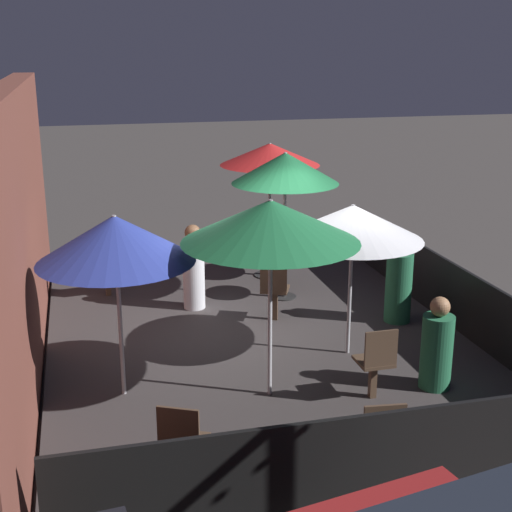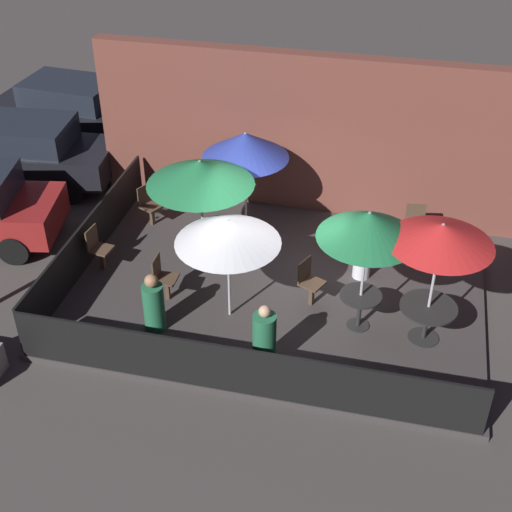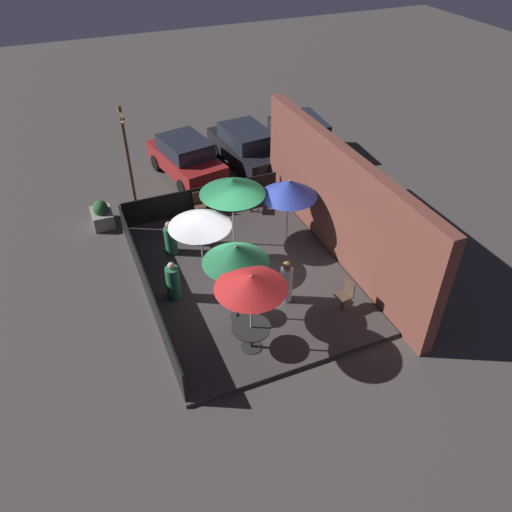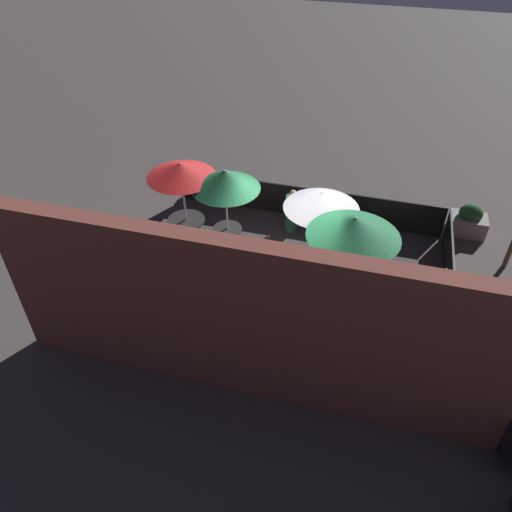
{
  "view_description": "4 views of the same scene",
  "coord_description": "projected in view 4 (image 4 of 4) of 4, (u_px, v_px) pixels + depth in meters",
  "views": [
    {
      "loc": [
        -9.05,
        2.36,
        4.19
      ],
      "look_at": [
        0.44,
        -0.03,
        1.25
      ],
      "focal_mm": 50.0,
      "sensor_mm": 36.0,
      "label": 1
    },
    {
      "loc": [
        2.16,
        -10.83,
        8.61
      ],
      "look_at": [
        -0.34,
        -0.32,
        1.0
      ],
      "focal_mm": 50.0,
      "sensor_mm": 36.0,
      "label": 2
    },
    {
      "loc": [
        10.98,
        -4.14,
        9.87
      ],
      "look_at": [
        0.58,
        0.2,
        1.15
      ],
      "focal_mm": 35.0,
      "sensor_mm": 36.0,
      "label": 3
    },
    {
      "loc": [
        -1.79,
        9.11,
        8.46
      ],
      "look_at": [
        0.62,
        0.25,
        0.97
      ],
      "focal_mm": 35.0,
      "sensor_mm": 36.0,
      "label": 4
    }
  ],
  "objects": [
    {
      "name": "patio_chair_4",
      "position": [
        370.0,
        257.0,
        12.36
      ],
      "size": [
        0.4,
        0.4,
        0.93
      ],
      "rotation": [
        0.0,
        0.0,
        0.01
      ],
      "color": "#4C3828",
      "rests_on": "patio_deck"
    },
    {
      "name": "patio_umbrella_0",
      "position": [
        225.0,
        179.0,
        12.03
      ],
      "size": [
        1.72,
        1.72,
        2.42
      ],
      "color": "#B2B2B7",
      "rests_on": "patio_deck"
    },
    {
      "name": "patio_umbrella_4",
      "position": [
        355.0,
        227.0,
        10.54
      ],
      "size": [
        2.05,
        2.05,
        2.39
      ],
      "color": "#B2B2B7",
      "rests_on": "patio_deck"
    },
    {
      "name": "fence_side_left",
      "position": [
        450.0,
        295.0,
        11.36
      ],
      "size": [
        0.05,
        5.71,
        0.95
      ],
      "color": "black",
      "rests_on": "patio_deck"
    },
    {
      "name": "dining_table_0",
      "position": [
        228.0,
        233.0,
        13.04
      ],
      "size": [
        0.75,
        0.75,
        0.71
      ],
      "color": "black",
      "rests_on": "patio_deck"
    },
    {
      "name": "dining_table_1",
      "position": [
        187.0,
        224.0,
        13.32
      ],
      "size": [
        1.0,
        1.0,
        0.72
      ],
      "color": "black",
      "rests_on": "patio_deck"
    },
    {
      "name": "patio_chair_2",
      "position": [
        260.0,
        250.0,
        12.53
      ],
      "size": [
        0.53,
        0.53,
        0.95
      ],
      "rotation": [
        0.0,
        0.0,
        -0.42
      ],
      "color": "#4C3828",
      "rests_on": "patio_deck"
    },
    {
      "name": "patio_chair_1",
      "position": [
        436.0,
        286.0,
        11.56
      ],
      "size": [
        0.44,
        0.44,
        0.91
      ],
      "rotation": [
        0.0,
        0.0,
        -0.11
      ],
      "color": "#4C3828",
      "rests_on": "patio_deck"
    },
    {
      "name": "patron_0",
      "position": [
        368.0,
        236.0,
        13.01
      ],
      "size": [
        0.42,
        0.42,
        1.17
      ],
      "rotation": [
        0.0,
        0.0,
        1.47
      ],
      "color": "#236642",
      "rests_on": "patio_deck"
    },
    {
      "name": "patio_umbrella_2",
      "position": [
        320.0,
        283.0,
        9.49
      ],
      "size": [
        1.82,
        1.82,
        2.21
      ],
      "color": "#B2B2B7",
      "rests_on": "patio_deck"
    },
    {
      "name": "planter_box",
      "position": [
        469.0,
        221.0,
        13.94
      ],
      "size": [
        0.99,
        0.69,
        0.94
      ],
      "color": "gray",
      "rests_on": "ground_plane"
    },
    {
      "name": "fence_front",
      "position": [
        306.0,
        202.0,
        14.32
      ],
      "size": [
        7.67,
        0.05,
        0.95
      ],
      "color": "black",
      "rests_on": "patio_deck"
    },
    {
      "name": "patio_chair_3",
      "position": [
        417.0,
        339.0,
        10.3
      ],
      "size": [
        0.54,
        0.54,
        0.91
      ],
      "rotation": [
        0.0,
        0.0,
        -0.46
      ],
      "color": "#4C3828",
      "rests_on": "patio_deck"
    },
    {
      "name": "building_wall",
      "position": [
        246.0,
        324.0,
        8.98
      ],
      "size": [
        9.47,
        0.36,
        3.67
      ],
      "color": "brown",
      "rests_on": "ground_plane"
    },
    {
      "name": "patron_2",
      "position": [
        292.0,
        212.0,
        13.78
      ],
      "size": [
        0.43,
        0.43,
        1.27
      ],
      "rotation": [
        0.0,
        0.0,
        3.22
      ],
      "color": "#236642",
      "rests_on": "patio_deck"
    },
    {
      "name": "patio_umbrella_3",
      "position": [
        322.0,
        200.0,
        11.93
      ],
      "size": [
        1.86,
        1.86,
        2.07
      ],
      "color": "#B2B2B7",
      "rests_on": "patio_deck"
    },
    {
      "name": "ground_plane",
      "position": [
        282.0,
        284.0,
        12.52
      ],
      "size": [
        60.0,
        60.0,
        0.0
      ],
      "primitive_type": "plane",
      "color": "#423D3A"
    },
    {
      "name": "patio_umbrella_1",
      "position": [
        181.0,
        170.0,
        12.29
      ],
      "size": [
        1.75,
        1.75,
        2.4
      ],
      "color": "#B2B2B7",
      "rests_on": "patio_deck"
    },
    {
      "name": "patron_1",
      "position": [
        213.0,
        268.0,
        11.84
      ],
      "size": [
        0.36,
        0.36,
        1.37
      ],
      "rotation": [
        0.0,
        0.0,
        6.23
      ],
      "color": "silver",
      "rests_on": "patio_deck"
    },
    {
      "name": "patio_deck",
      "position": [
        282.0,
        282.0,
        12.49
      ],
      "size": [
        7.87,
        5.91,
        0.12
      ],
      "color": "#383333",
      "rests_on": "ground_plane"
    },
    {
      "name": "patio_chair_0",
      "position": [
        154.0,
        304.0,
        11.08
      ],
      "size": [
        0.45,
        0.45,
        0.92
      ],
      "rotation": [
        0.0,
        0.0,
        -1.45
      ],
      "color": "#4C3828",
      "rests_on": "patio_deck"
    }
  ]
}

